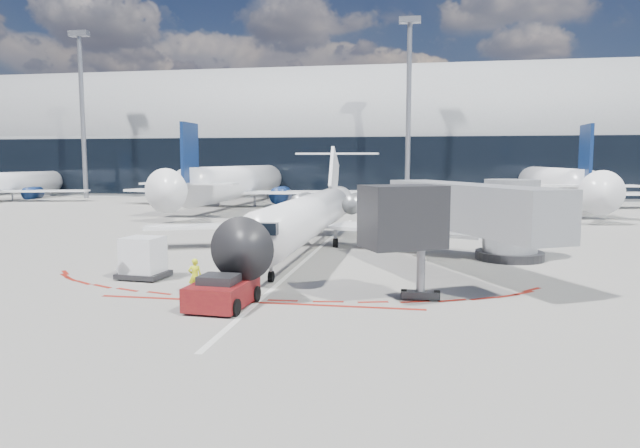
% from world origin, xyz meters
% --- Properties ---
extents(ground, '(260.00, 260.00, 0.00)m').
position_xyz_m(ground, '(0.00, 0.00, 0.00)').
color(ground, slate).
rests_on(ground, ground).
extents(apron_centerline, '(0.25, 40.00, 0.01)m').
position_xyz_m(apron_centerline, '(0.00, 2.00, 0.01)').
color(apron_centerline, silver).
rests_on(apron_centerline, ground).
extents(apron_stop_bar, '(14.00, 0.25, 0.01)m').
position_xyz_m(apron_stop_bar, '(0.00, -11.50, 0.01)').
color(apron_stop_bar, maroon).
rests_on(apron_stop_bar, ground).
extents(terminal_building, '(150.00, 24.15, 24.00)m').
position_xyz_m(terminal_building, '(0.00, 64.97, 8.52)').
color(terminal_building, '#989B9E').
rests_on(terminal_building, ground).
extents(jet_bridge, '(10.03, 15.20, 4.90)m').
position_xyz_m(jet_bridge, '(9.79, -3.01, 3.01)').
color(jet_bridge, gray).
rests_on(jet_bridge, ground).
extents(light_mast_west, '(0.70, 0.70, 25.00)m').
position_xyz_m(light_mast_west, '(-45.00, 48.00, 12.50)').
color(light_mast_west, gray).
rests_on(light_mast_west, ground).
extents(light_mast_centre, '(0.70, 0.70, 25.00)m').
position_xyz_m(light_mast_centre, '(5.00, 48.00, 12.50)').
color(light_mast_centre, gray).
rests_on(light_mast_centre, ground).
extents(regional_jet, '(22.98, 28.34, 7.10)m').
position_xyz_m(regional_jet, '(-0.43, 2.82, 2.37)').
color(regional_jet, white).
rests_on(regional_jet, ground).
extents(pushback_tug, '(2.46, 5.37, 1.38)m').
position_xyz_m(pushback_tug, '(-1.17, -12.44, 0.61)').
color(pushback_tug, '#580C11').
rests_on(pushback_tug, ground).
extents(ramp_worker, '(0.68, 0.56, 1.61)m').
position_xyz_m(ramp_worker, '(-3.14, -10.45, 0.80)').
color(ramp_worker, '#DCF119').
rests_on(ramp_worker, ground).
extents(uld_container, '(2.40, 2.09, 2.10)m').
position_xyz_m(uld_container, '(-7.00, -7.72, 1.04)').
color(uld_container, black).
rests_on(uld_container, ground).
extents(safety_cone_left, '(0.34, 0.34, 0.47)m').
position_xyz_m(safety_cone_left, '(-11.30, -1.65, 0.23)').
color(safety_cone_left, '#DC5A04').
rests_on(safety_cone_left, ground).
extents(safety_cone_right, '(0.37, 0.37, 0.52)m').
position_xyz_m(safety_cone_right, '(-2.61, -8.83, 0.26)').
color(safety_cone_right, '#DC5A04').
rests_on(safety_cone_right, ground).
extents(bg_airliner_0, '(30.35, 32.13, 9.82)m').
position_xyz_m(bg_airliner_0, '(-53.95, 41.21, 4.91)').
color(bg_airliner_0, white).
rests_on(bg_airliner_0, ground).
extents(bg_airliner_1, '(37.80, 40.02, 12.23)m').
position_xyz_m(bg_airliner_1, '(-16.67, 37.91, 6.11)').
color(bg_airliner_1, white).
rests_on(bg_airliner_1, ground).
extents(bg_airliner_2, '(36.65, 38.81, 11.86)m').
position_xyz_m(bg_airliner_2, '(22.92, 42.29, 5.93)').
color(bg_airliner_2, white).
rests_on(bg_airliner_2, ground).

